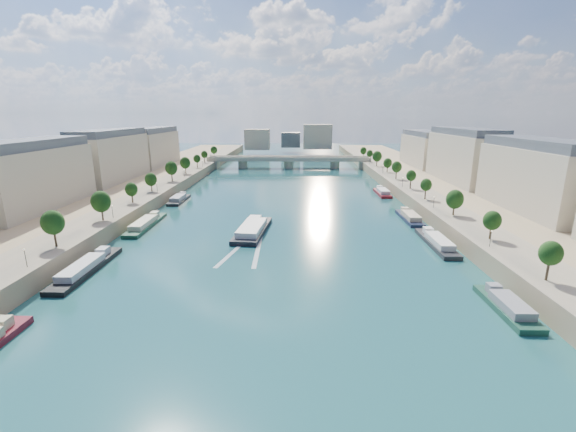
{
  "coord_description": "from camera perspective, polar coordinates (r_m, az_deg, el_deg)",
  "views": [
    {
      "loc": [
        4.62,
        -45.33,
        36.82
      ],
      "look_at": [
        2.34,
        73.7,
        5.0
      ],
      "focal_mm": 24.0,
      "sensor_mm": 36.0,
      "label": 1
    }
  ],
  "objects": [
    {
      "name": "pave_right",
      "position": [
        157.72,
        20.49,
        2.39
      ],
      "size": [
        14.0,
        520.0,
        0.1
      ],
      "primitive_type": "cube",
      "color": "gray",
      "rests_on": "quay_right"
    },
    {
      "name": "trees_right",
      "position": [
        165.41,
        18.89,
        5.0
      ],
      "size": [
        4.8,
        268.8,
        8.26
      ],
      "color": "#382B1E",
      "rests_on": "ground"
    },
    {
      "name": "pave_left",
      "position": [
        161.02,
        -21.45,
        2.54
      ],
      "size": [
        14.0,
        520.0,
        0.1
      ],
      "primitive_type": "cube",
      "color": "gray",
      "rests_on": "quay_left"
    },
    {
      "name": "bridge",
      "position": [
        269.16,
        0.1,
        8.19
      ],
      "size": [
        112.0,
        12.0,
        8.15
      ],
      "color": "#C1B79E",
      "rests_on": "ground"
    },
    {
      "name": "buildings_left",
      "position": [
        182.21,
        -28.59,
        6.74
      ],
      "size": [
        16.0,
        226.0,
        23.2
      ],
      "color": "beige",
      "rests_on": "ground"
    },
    {
      "name": "lamps_right",
      "position": [
        160.42,
        18.48,
        3.76
      ],
      "size": [
        0.36,
        200.36,
        4.28
      ],
      "color": "black",
      "rests_on": "ground"
    },
    {
      "name": "lamps_left",
      "position": [
        149.74,
        -21.38,
        2.74
      ],
      "size": [
        0.36,
        200.36,
        4.28
      ],
      "color": "black",
      "rests_on": "ground"
    },
    {
      "name": "moored_barges_right",
      "position": [
        114.45,
        22.03,
        -4.5
      ],
      "size": [
        5.0,
        170.41,
        3.6
      ],
      "color": "black",
      "rests_on": "ground"
    },
    {
      "name": "skyline",
      "position": [
        365.53,
        0.89,
        11.49
      ],
      "size": [
        79.0,
        42.0,
        22.0
      ],
      "color": "beige",
      "rests_on": "ground"
    },
    {
      "name": "moored_barges_left",
      "position": [
        108.6,
        -26.63,
        -6.05
      ],
      "size": [
        5.0,
        159.09,
        3.6
      ],
      "color": "black",
      "rests_on": "ground"
    },
    {
      "name": "buildings_right",
      "position": [
        177.85,
        28.16,
        6.63
      ],
      "size": [
        16.0,
        226.0,
        23.2
      ],
      "color": "beige",
      "rests_on": "ground"
    },
    {
      "name": "ground",
      "position": [
        150.0,
        -0.7,
        0.75
      ],
      "size": [
        700.0,
        700.0,
        0.0
      ],
      "primitive_type": "plane",
      "color": "#0B2B32",
      "rests_on": "ground"
    },
    {
      "name": "tour_barge",
      "position": [
        123.04,
        -5.28,
        -2.01
      ],
      "size": [
        10.67,
        28.27,
        3.77
      ],
      "rotation": [
        0.0,
        0.0,
        -0.1
      ],
      "color": "black",
      "rests_on": "ground"
    },
    {
      "name": "wake",
      "position": [
        107.73,
        -6.23,
        -5.1
      ],
      "size": [
        10.74,
        26.02,
        0.04
      ],
      "color": "silver",
      "rests_on": "ground"
    },
    {
      "name": "quay_right",
      "position": [
        163.83,
        25.36,
        1.41
      ],
      "size": [
        44.0,
        520.0,
        5.0
      ],
      "primitive_type": "cube",
      "color": "#9E8460",
      "rests_on": "ground"
    },
    {
      "name": "trees_left",
      "position": [
        161.11,
        -20.71,
        4.59
      ],
      "size": [
        4.8,
        268.8,
        8.26
      ],
      "color": "#382B1E",
      "rests_on": "ground"
    },
    {
      "name": "quay_left",
      "position": [
        167.84,
        -26.11,
        1.62
      ],
      "size": [
        44.0,
        520.0,
        5.0
      ],
      "primitive_type": "cube",
      "color": "#9E8460",
      "rests_on": "ground"
    }
  ]
}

